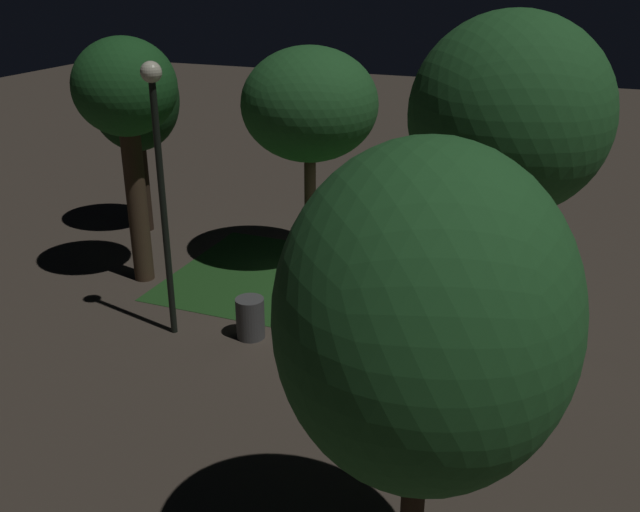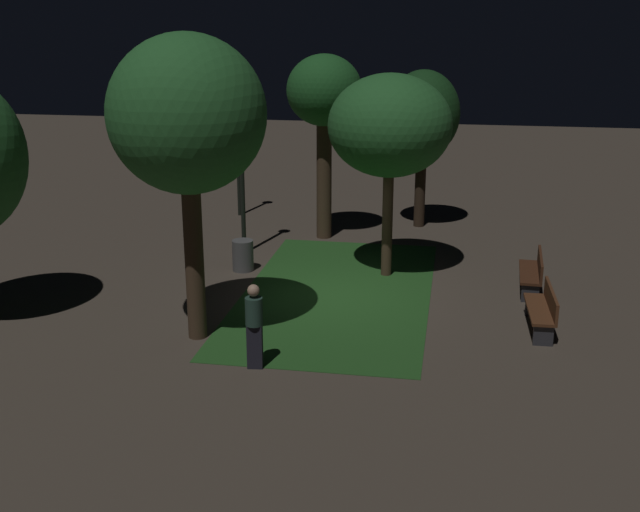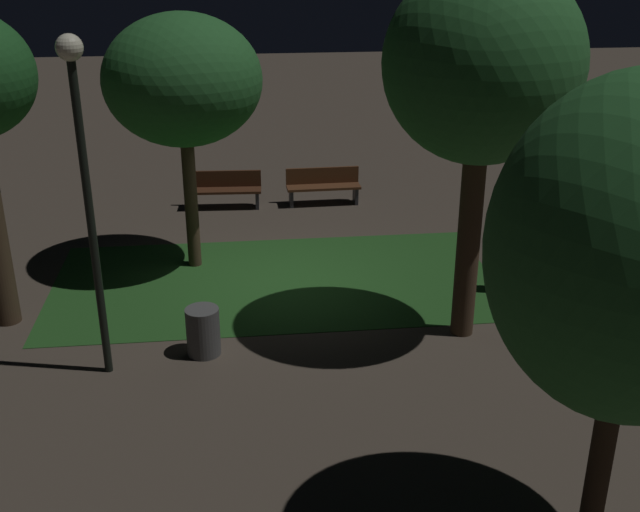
% 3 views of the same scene
% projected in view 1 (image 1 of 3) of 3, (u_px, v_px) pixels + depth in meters
% --- Properties ---
extents(ground_plane, '(60.00, 60.00, 0.00)m').
position_uv_depth(ground_plane, '(370.00, 295.00, 14.90)').
color(ground_plane, '#473D33').
extents(grass_lawn, '(8.43, 4.29, 0.01)m').
position_uv_depth(grass_lawn, '(360.00, 292.00, 15.06)').
color(grass_lawn, '#23511E').
rests_on(grass_lawn, ground).
extents(bench_front_right, '(1.81, 0.52, 0.88)m').
position_uv_depth(bench_front_right, '(470.00, 214.00, 18.22)').
color(bench_front_right, '#512D19').
rests_on(bench_front_right, ground).
extents(bench_near_trees, '(1.82, 0.58, 0.88)m').
position_uv_depth(bench_near_trees, '(380.00, 203.00, 19.04)').
color(bench_near_trees, '#422314').
rests_on(bench_near_trees, ground).
extents(tree_back_right, '(2.09, 2.09, 5.18)m').
position_uv_depth(tree_back_right, '(126.00, 96.00, 14.15)').
color(tree_back_right, '#423021').
rests_on(tree_back_right, ground).
extents(tree_right_canopy, '(2.97, 2.97, 5.93)m').
position_uv_depth(tree_right_canopy, '(509.00, 119.00, 10.30)').
color(tree_right_canopy, '#423021').
rests_on(tree_right_canopy, ground).
extents(tree_back_left, '(2.94, 2.94, 4.92)m').
position_uv_depth(tree_back_left, '(310.00, 105.00, 15.02)').
color(tree_back_left, '#423021').
rests_on(tree_back_left, ground).
extents(tree_tall_center, '(2.81, 2.81, 5.19)m').
position_uv_depth(tree_tall_center, '(424.00, 320.00, 6.45)').
color(tree_tall_center, '#38281C').
rests_on(tree_tall_center, ground).
extents(tree_left_canopy, '(2.17, 2.17, 4.68)m').
position_uv_depth(tree_left_canopy, '(135.00, 101.00, 17.27)').
color(tree_left_canopy, '#2D2116').
rests_on(tree_left_canopy, ground).
extents(lamp_post_plaza_east, '(0.36, 0.36, 5.02)m').
position_uv_depth(lamp_post_plaza_east, '(159.00, 160.00, 12.15)').
color(lamp_post_plaza_east, black).
rests_on(lamp_post_plaza_east, ground).
extents(trash_bin, '(0.53, 0.53, 0.79)m').
position_uv_depth(trash_bin, '(250.00, 318.00, 13.12)').
color(trash_bin, '#4C4C4C').
rests_on(trash_bin, ground).
extents(pedestrian, '(0.32, 0.32, 1.61)m').
position_uv_depth(pedestrian, '(569.00, 306.00, 12.55)').
color(pedestrian, black).
rests_on(pedestrian, ground).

